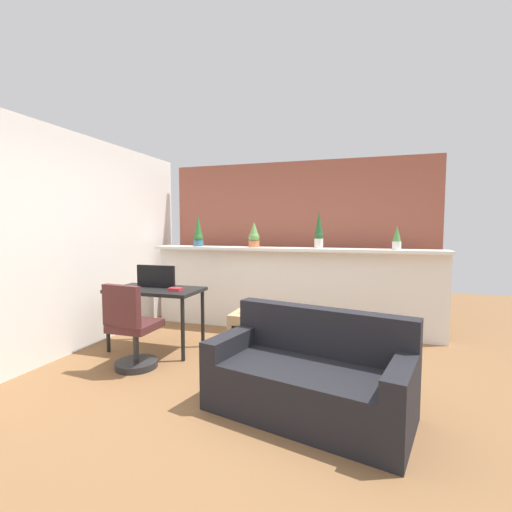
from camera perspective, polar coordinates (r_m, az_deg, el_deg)
ground_plane at (r=3.51m, az=-2.10°, el=-20.47°), size 12.00×12.00×0.00m
divider_wall at (r=5.19m, az=5.32°, el=-5.51°), size 4.11×0.16×1.16m
plant_shelf at (r=5.08m, az=5.28°, el=1.08°), size 4.11×0.38×0.04m
brick_wall_behind at (r=5.70m, az=6.64°, el=2.18°), size 4.11×0.10×2.50m
side_wall_left at (r=4.79m, az=-27.37°, el=1.85°), size 0.12×4.40×2.60m
potted_plant_0 at (r=5.52m, az=-9.14°, el=3.63°), size 0.15×0.15×0.47m
potted_plant_1 at (r=5.19m, az=-0.32°, el=3.22°), size 0.16×0.16×0.37m
potted_plant_2 at (r=5.00m, az=9.93°, el=3.84°), size 0.12×0.12×0.51m
potted_plant_3 at (r=4.97m, az=21.42°, el=2.65°), size 0.11×0.11×0.31m
desk at (r=4.53m, az=-15.62°, el=-6.02°), size 1.10×0.60×0.75m
tv_monitor at (r=4.58m, az=-15.59°, el=-3.10°), size 0.51×0.04×0.27m
office_chair at (r=4.03m, az=-19.10°, el=-11.45°), size 0.46×0.47×0.91m
side_cube_shelf at (r=4.25m, az=-1.08°, el=-12.30°), size 0.40×0.41×0.50m
vase_on_shelf at (r=4.15m, az=-1.32°, el=-8.03°), size 0.07×0.07×0.16m
book_on_desk at (r=4.28m, az=-12.66°, el=-5.17°), size 0.15×0.10×0.04m
couch at (r=3.07m, az=8.51°, el=-18.53°), size 1.69×1.10×0.80m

